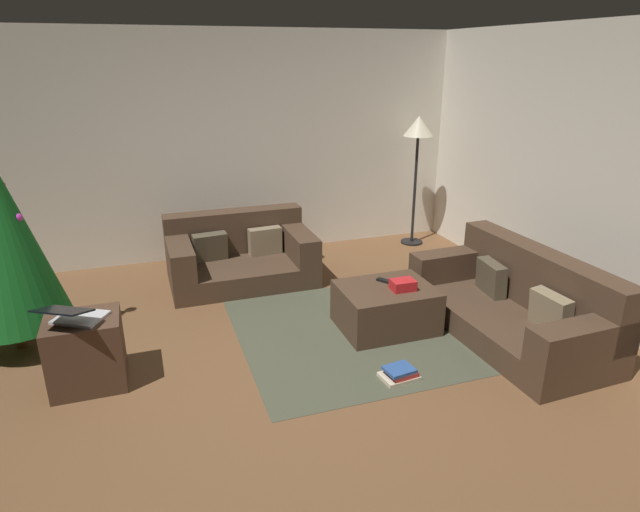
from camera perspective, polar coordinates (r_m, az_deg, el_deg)
ground_plane at (r=4.07m, az=-5.07°, el=-14.33°), size 6.40×6.40×0.00m
rear_partition at (r=6.53m, az=-12.27°, el=11.02°), size 6.40×0.12×2.60m
couch_left at (r=5.95m, az=-8.45°, el=0.10°), size 1.51×0.95×0.70m
couch_right at (r=5.03m, az=19.91°, el=-4.75°), size 0.94×1.91×0.74m
ottoman at (r=4.89m, az=6.91°, el=-5.39°), size 0.82×0.65×0.39m
gift_box at (r=4.77m, az=8.70°, el=-3.02°), size 0.21×0.15×0.09m
tv_remote at (r=4.92m, az=6.87°, el=-2.61°), size 0.13×0.16×0.02m
christmas_tree at (r=4.92m, az=-30.57°, el=1.94°), size 0.87×0.87×1.83m
side_table at (r=4.38m, az=-23.32°, el=-9.22°), size 0.52×0.44×0.54m
laptop at (r=4.19m, az=-24.42°, el=-5.65°), size 0.50×0.53×0.19m
book_stack at (r=4.25m, az=8.36°, el=-12.07°), size 0.29×0.23×0.10m
corner_lamp at (r=6.89m, az=10.26°, el=12.27°), size 0.36×0.36×1.62m
area_rug at (r=4.98m, az=6.82°, el=-7.38°), size 2.60×2.00×0.01m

